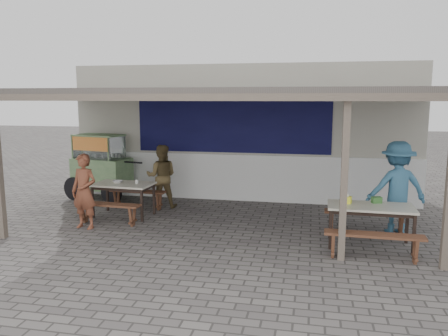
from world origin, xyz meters
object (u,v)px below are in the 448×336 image
at_px(patron_wall_side, 162,176).
at_px(bench_left_wall, 137,195).
at_px(patron_street_side, 84,191).
at_px(vendor_cart, 101,164).
at_px(bench_right_wall, 366,217).
at_px(condiment_jar, 137,182).
at_px(bench_left_street, 108,209).
at_px(patron_right_table, 397,187).
at_px(condiment_bowl, 118,182).
at_px(table_left, 123,187).
at_px(bench_right_street, 374,240).
at_px(tissue_box, 348,200).
at_px(table_right, 371,210).
at_px(donation_box, 377,200).

bearing_deg(patron_wall_side, bench_left_wall, 13.34).
bearing_deg(patron_street_side, vendor_cart, 117.94).
xyz_separation_m(bench_right_wall, condiment_jar, (-4.90, 0.38, 0.45)).
xyz_separation_m(bench_left_street, patron_right_table, (5.82, 0.61, 0.57)).
height_order(bench_right_wall, condiment_bowl, condiment_bowl).
relative_size(table_left, patron_street_side, 0.88).
xyz_separation_m(bench_right_street, vendor_cart, (-6.45, 3.21, 0.59)).
distance_m(bench_right_street, tissue_box, 1.00).
bearing_deg(condiment_jar, bench_right_wall, -4.47).
relative_size(patron_right_table, condiment_bowl, 8.35).
distance_m(vendor_cart, condiment_jar, 2.13).
bearing_deg(condiment_jar, bench_left_street, -114.58).
height_order(table_left, bench_left_street, table_left).
bearing_deg(tissue_box, bench_left_street, 177.01).
height_order(table_right, patron_right_table, patron_right_table).
bearing_deg(bench_right_street, patron_right_table, 71.31).
bearing_deg(patron_street_side, tissue_box, 8.81).
distance_m(table_left, vendor_cart, 1.97).
bearing_deg(table_left, bench_right_street, -15.48).
bearing_deg(table_right, tissue_box, 167.97).
bearing_deg(patron_wall_side, donation_box, 147.02).
distance_m(bench_right_street, vendor_cart, 7.23).
bearing_deg(patron_street_side, bench_left_street, 51.32).
relative_size(bench_left_street, table_right, 0.94).
height_order(vendor_cart, tissue_box, vendor_cart).
relative_size(donation_box, condiment_jar, 2.16).
distance_m(patron_wall_side, donation_box, 5.06).
relative_size(table_left, table_right, 0.89).
xyz_separation_m(bench_left_street, bench_left_wall, (0.08, 1.38, 0.00)).
xyz_separation_m(bench_left_wall, donation_box, (5.27, -1.51, 0.47)).
height_order(bench_left_street, bench_left_wall, same).
bearing_deg(bench_right_street, patron_street_side, 174.04).
distance_m(bench_left_street, bench_right_street, 5.31).
xyz_separation_m(table_left, bench_right_street, (5.16, -1.75, -0.33)).
bearing_deg(patron_right_table, table_right, 45.14).
distance_m(table_right, patron_wall_side, 5.02).
bearing_deg(patron_right_table, vendor_cart, -25.29).
xyz_separation_m(patron_wall_side, condiment_jar, (-0.27, -0.89, 0.02)).
bearing_deg(patron_street_side, condiment_bowl, 85.29).
relative_size(table_right, bench_right_street, 0.95).
bearing_deg(patron_right_table, condiment_bowl, -14.09).
height_order(patron_street_side, patron_right_table, patron_right_table).
distance_m(bench_right_wall, patron_wall_side, 4.82).
relative_size(bench_right_street, patron_wall_side, 1.04).
bearing_deg(patron_street_side, bench_right_street, 0.47).
distance_m(table_left, patron_wall_side, 1.11).
relative_size(vendor_cart, condiment_bowl, 10.13).
bearing_deg(vendor_cart, donation_box, -7.49).
height_order(vendor_cart, donation_box, vendor_cart).
height_order(bench_right_street, donation_box, donation_box).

